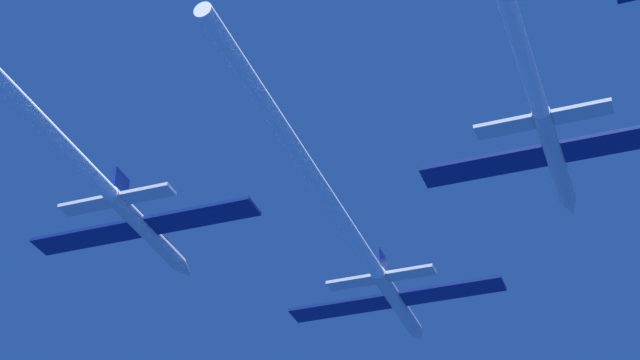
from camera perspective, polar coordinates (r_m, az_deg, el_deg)
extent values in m
cylinder|color=silver|center=(93.88, 4.07, -6.42)|extent=(1.26, 11.46, 1.26)
cone|color=silver|center=(99.99, 5.20, -8.09)|extent=(1.24, 2.52, 1.24)
ellipsoid|color=black|center=(96.30, 4.48, -6.76)|extent=(0.88, 2.29, 0.63)
cube|color=navy|center=(94.68, 1.06, -6.74)|extent=(8.71, 2.52, 0.28)
cube|color=navy|center=(92.34, 6.96, -5.78)|extent=(8.71, 2.52, 0.28)
cube|color=navy|center=(90.67, 3.22, -4.34)|extent=(0.33, 2.06, 1.83)
cube|color=silver|center=(90.42, 1.63, -5.40)|extent=(3.92, 1.51, 0.28)
cube|color=silver|center=(89.15, 4.81, -4.87)|extent=(3.92, 1.51, 0.28)
cylinder|color=white|center=(75.14, -0.76, 0.82)|extent=(1.13, 33.85, 1.13)
cylinder|color=silver|center=(85.39, -9.07, -2.63)|extent=(1.26, 11.46, 1.26)
cone|color=silver|center=(90.76, -7.05, -4.73)|extent=(1.24, 2.52, 1.24)
ellipsoid|color=black|center=(87.56, -8.29, -3.11)|extent=(0.88, 2.29, 0.63)
cube|color=navy|center=(87.26, -12.15, -2.98)|extent=(8.71, 2.52, 0.28)
cube|color=navy|center=(82.90, -6.20, -1.88)|extent=(8.71, 2.52, 0.28)
cube|color=navy|center=(82.81, -10.43, -0.19)|extent=(0.33, 2.06, 1.83)
cube|color=silver|center=(83.05, -12.18, -1.34)|extent=(3.92, 1.51, 0.28)
cube|color=silver|center=(80.69, -9.01, -0.70)|extent=(3.92, 1.51, 0.28)
cylinder|color=silver|center=(77.35, 12.22, 1.15)|extent=(1.26, 11.46, 1.26)
cone|color=silver|center=(83.27, 13.00, -1.39)|extent=(1.24, 2.52, 1.24)
ellipsoid|color=black|center=(79.75, 12.47, 0.51)|extent=(0.88, 2.29, 0.63)
cube|color=navy|center=(77.40, 8.53, 0.69)|extent=(8.71, 2.52, 0.28)
cube|color=navy|center=(76.67, 15.81, 2.06)|extent=(8.71, 2.52, 0.28)
cube|color=navy|center=(74.47, 11.51, 4.00)|extent=(0.33, 2.06, 1.83)
cube|color=silver|center=(73.63, 9.64, 2.75)|extent=(3.92, 1.51, 0.28)
cube|color=silver|center=(73.23, 13.60, 3.51)|extent=(3.92, 1.51, 0.28)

